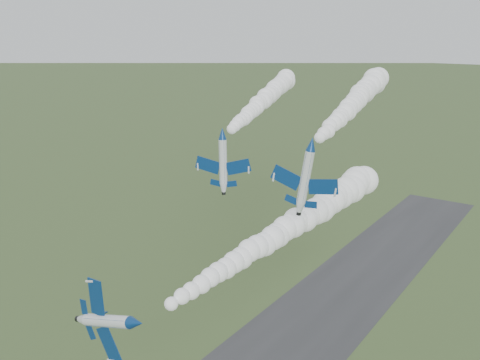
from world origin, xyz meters
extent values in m
cylinder|color=silver|center=(4.99, -6.41, 30.30)|extent=(2.44, 9.02, 2.00)
cone|color=navy|center=(4.71, -12.04, 30.30)|extent=(2.11, 2.44, 2.00)
cone|color=silver|center=(5.26, -0.99, 30.30)|extent=(2.09, 2.01, 2.00)
cylinder|color=black|center=(5.32, 0.07, 30.30)|extent=(1.04, 0.69, 1.01)
ellipsoid|color=black|center=(5.45, -8.73, 30.47)|extent=(1.48, 3.13, 1.33)
cube|color=navy|center=(3.94, -5.50, 33.30)|extent=(1.72, 2.63, 4.72)
cube|color=navy|center=(5.83, -5.60, 27.20)|extent=(1.72, 2.63, 4.72)
cube|color=navy|center=(4.71, -1.92, 31.92)|extent=(0.79, 1.21, 2.06)
cube|color=navy|center=(5.72, -1.97, 28.67)|extent=(0.79, 1.21, 2.06)
cube|color=navy|center=(6.52, -2.27, 30.71)|extent=(2.36, 1.81, 0.82)
cylinder|color=silver|center=(-4.01, 23.38, 47.40)|extent=(3.61, 7.52, 1.35)
cone|color=navy|center=(-2.55, 18.90, 47.40)|extent=(1.89, 2.28, 1.35)
cone|color=silver|center=(-5.43, 27.69, 47.40)|extent=(1.78, 1.94, 1.35)
cylinder|color=black|center=(-5.70, 28.54, 47.40)|extent=(0.82, 0.72, 0.69)
ellipsoid|color=black|center=(-3.42, 21.55, 47.90)|extent=(1.65, 2.72, 0.90)
cube|color=navy|center=(-6.77, 23.23, 47.23)|extent=(4.56, 3.30, 0.18)
cube|color=navy|center=(-1.70, 24.89, 47.30)|extent=(4.56, 3.30, 0.18)
cube|color=navy|center=(-6.53, 26.49, 47.38)|extent=(2.00, 1.48, 0.11)
cube|color=navy|center=(-3.82, 27.38, 47.42)|extent=(2.00, 1.48, 0.11)
cube|color=navy|center=(-5.12, 26.73, 48.55)|extent=(0.57, 1.39, 1.96)
cylinder|color=silver|center=(11.86, 24.14, 47.43)|extent=(3.45, 8.39, 1.67)
cone|color=navy|center=(13.01, 19.08, 47.43)|extent=(2.10, 2.47, 1.67)
cone|color=silver|center=(10.75, 29.02, 47.43)|extent=(2.02, 2.09, 1.67)
cylinder|color=black|center=(10.53, 29.97, 47.43)|extent=(0.95, 0.76, 0.84)
ellipsoid|color=black|center=(12.40, 22.10, 47.98)|extent=(1.71, 3.00, 1.11)
cube|color=navy|center=(8.82, 24.26, 47.71)|extent=(4.89, 3.29, 0.79)
cube|color=navy|center=(14.50, 25.55, 46.86)|extent=(4.89, 3.29, 0.79)
cube|color=navy|center=(9.43, 27.81, 47.66)|extent=(2.14, 1.48, 0.38)
cube|color=navy|center=(12.46, 28.50, 47.21)|extent=(2.14, 1.48, 0.38)
cube|color=navy|center=(11.17, 27.97, 48.69)|extent=(0.76, 1.62, 2.15)
camera|label=1|loc=(47.06, -45.80, 64.11)|focal=40.00mm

